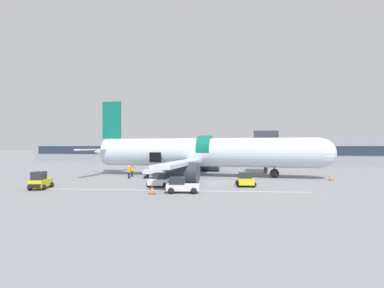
% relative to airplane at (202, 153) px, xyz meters
% --- Properties ---
extents(ground_plane, '(500.00, 500.00, 0.00)m').
position_rel_airplane_xyz_m(ground_plane, '(2.79, -6.92, -3.21)').
color(ground_plane, gray).
extents(apron_marking_line, '(24.60, 3.79, 0.01)m').
position_rel_airplane_xyz_m(apron_marking_line, '(0.30, -13.92, -3.21)').
color(apron_marking_line, silver).
rests_on(apron_marking_line, ground_plane).
extents(terminal_strip, '(108.89, 10.67, 5.92)m').
position_rel_airplane_xyz_m(terminal_strip, '(2.79, 32.86, -0.25)').
color(terminal_strip, gray).
rests_on(terminal_strip, ground_plane).
extents(jet_bridge_stub, '(3.41, 9.75, 6.38)m').
position_rel_airplane_xyz_m(jet_bridge_stub, '(8.72, 5.91, 1.55)').
color(jet_bridge_stub, '#4C4C51').
rests_on(jet_bridge_stub, ground_plane).
extents(airplane, '(34.40, 30.98, 10.93)m').
position_rel_airplane_xyz_m(airplane, '(0.00, 0.00, 0.00)').
color(airplane, silver).
rests_on(airplane, ground_plane).
extents(baggage_tug_lead, '(3.25, 2.20, 1.43)m').
position_rel_airplane_xyz_m(baggage_tug_lead, '(1.17, -15.18, -2.60)').
color(baggage_tug_lead, silver).
rests_on(baggage_tug_lead, ground_plane).
extents(baggage_tug_mid, '(2.29, 3.20, 1.74)m').
position_rel_airplane_xyz_m(baggage_tug_mid, '(-12.93, -16.05, -2.48)').
color(baggage_tug_mid, yellow).
rests_on(baggage_tug_mid, ground_plane).
extents(baggage_tug_rear, '(2.29, 2.92, 1.43)m').
position_rel_airplane_xyz_m(baggage_tug_rear, '(6.51, -9.10, -2.59)').
color(baggage_tug_rear, yellow).
rests_on(baggage_tug_rear, ground_plane).
extents(baggage_tug_spare, '(2.15, 2.64, 1.38)m').
position_rel_airplane_xyz_m(baggage_tug_spare, '(-2.21, -11.50, -2.61)').
color(baggage_tug_spare, white).
rests_on(baggage_tug_spare, ground_plane).
extents(baggage_cart_loading, '(3.68, 2.18, 1.13)m').
position_rel_airplane_xyz_m(baggage_cart_loading, '(-5.63, -3.99, -2.65)').
color(baggage_cart_loading, silver).
rests_on(baggage_cart_loading, ground_plane).
extents(ground_crew_loader_a, '(0.52, 0.49, 1.56)m').
position_rel_airplane_xyz_m(ground_crew_loader_a, '(-3.09, -6.13, -2.39)').
color(ground_crew_loader_a, '#2D2D33').
rests_on(ground_crew_loader_a, ground_plane).
extents(ground_crew_loader_b, '(0.50, 0.59, 1.71)m').
position_rel_airplane_xyz_m(ground_crew_loader_b, '(-8.62, -5.26, -2.31)').
color(ground_crew_loader_b, '#1E2338').
rests_on(ground_crew_loader_b, ground_plane).
extents(ground_crew_driver, '(0.49, 0.64, 1.83)m').
position_rel_airplane_xyz_m(ground_crew_driver, '(-1.73, -3.74, -2.25)').
color(ground_crew_driver, '#2D2D33').
rests_on(ground_crew_driver, ground_plane).
extents(ground_crew_supervisor, '(0.55, 0.53, 1.68)m').
position_rel_airplane_xyz_m(ground_crew_supervisor, '(-9.18, -3.11, -2.33)').
color(ground_crew_supervisor, '#1E2338').
rests_on(ground_crew_supervisor, ground_plane).
extents(suitcase_on_tarmac_upright, '(0.46, 0.29, 0.82)m').
position_rel_airplane_xyz_m(suitcase_on_tarmac_upright, '(-3.93, -6.51, -2.85)').
color(suitcase_on_tarmac_upright, '#14472D').
rests_on(suitcase_on_tarmac_upright, ground_plane).
extents(safety_cone_nose, '(0.56, 0.56, 0.61)m').
position_rel_airplane_xyz_m(safety_cone_nose, '(16.45, -1.17, -2.93)').
color(safety_cone_nose, black).
rests_on(safety_cone_nose, ground_plane).
extents(safety_cone_engine_left, '(0.54, 0.54, 0.68)m').
position_rel_airplane_xyz_m(safety_cone_engine_left, '(-1.17, -16.36, -2.89)').
color(safety_cone_engine_left, black).
rests_on(safety_cone_engine_left, ground_plane).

